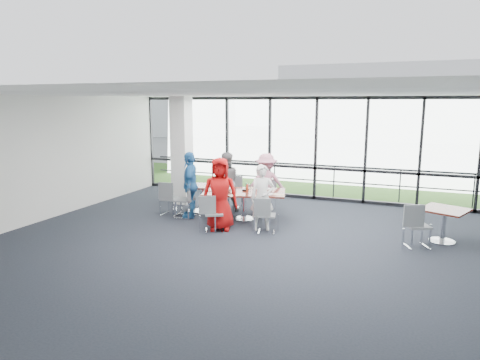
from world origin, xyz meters
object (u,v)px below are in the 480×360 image
at_px(chair_main_fl, 231,193).
at_px(chair_spare_r, 418,226).
at_px(diner_near_left, 220,194).
at_px(chair_spare_la, 170,199).
at_px(diner_end, 190,185).
at_px(chair_main_fr, 265,195).
at_px(chair_main_nl, 214,214).
at_px(chair_spare_lb, 180,186).
at_px(side_table_right, 444,214).
at_px(diner_far_left, 226,182).
at_px(chair_main_nr, 267,215).
at_px(diner_near_right, 262,198).
at_px(diner_far_right, 266,183).
at_px(chair_main_end, 184,200).
at_px(side_table_left, 202,190).
at_px(main_table, 244,196).
at_px(structural_column, 182,151).

bearing_deg(chair_main_fl, chair_spare_r, 148.07).
xyz_separation_m(diner_near_left, chair_spare_la, (-1.80, 0.71, -0.42)).
bearing_deg(diner_end, chair_main_fr, 111.97).
height_order(chair_main_nl, chair_spare_lb, chair_main_nl).
height_order(side_table_right, diner_end, diner_end).
distance_m(diner_far_left, chair_main_nr, 2.32).
distance_m(diner_near_right, diner_far_right, 1.75).
xyz_separation_m(chair_main_nl, chair_main_nr, (1.19, 0.38, -0.01)).
height_order(chair_main_end, chair_spare_lb, chair_main_end).
xyz_separation_m(diner_far_right, chair_main_nl, (-0.55, -2.23, -0.39)).
relative_size(chair_main_nr, chair_spare_lb, 0.99).
relative_size(chair_main_fr, chair_spare_r, 0.89).
bearing_deg(chair_main_nr, chair_spare_lb, 133.09).
bearing_deg(diner_near_left, chair_spare_r, -15.00).
xyz_separation_m(diner_far_right, chair_main_end, (-1.81, -1.39, -0.34)).
bearing_deg(chair_main_nr, side_table_left, 138.04).
bearing_deg(side_table_right, diner_near_left, -168.84).
distance_m(main_table, diner_end, 1.47).
xyz_separation_m(diner_near_right, diner_far_right, (-0.47, 1.68, 0.03)).
height_order(side_table_right, chair_main_nl, chair_main_nl).
bearing_deg(chair_main_end, diner_near_left, 53.99).
bearing_deg(chair_main_nr, main_table, 121.57).
xyz_separation_m(diner_far_right, chair_main_nr, (0.64, -1.85, -0.40)).
bearing_deg(chair_main_end, diner_far_left, 134.51).
bearing_deg(chair_spare_r, chair_spare_lb, 138.49).
distance_m(side_table_left, chair_spare_la, 0.93).
bearing_deg(diner_near_left, chair_main_fl, 85.65).
bearing_deg(chair_main_nr, chair_main_fl, 119.14).
height_order(structural_column, chair_spare_lb, structural_column).
bearing_deg(chair_main_end, diner_far_right, 117.32).
xyz_separation_m(structural_column, diner_far_right, (2.67, -0.04, -0.78)).
bearing_deg(diner_far_right, diner_near_right, 83.01).
xyz_separation_m(chair_main_nr, chair_spare_lb, (-3.62, 2.29, 0.01)).
xyz_separation_m(diner_near_left, chair_spare_r, (4.39, 0.40, -0.41)).
height_order(side_table_right, chair_main_nr, chair_main_nr).
height_order(main_table, diner_near_right, diner_near_right).
relative_size(diner_far_left, diner_end, 0.95).
relative_size(side_table_left, diner_far_left, 0.58).
xyz_separation_m(diner_near_right, chair_main_nr, (0.17, -0.17, -0.37)).
relative_size(diner_near_left, chair_main_nl, 2.04).
distance_m(structural_column, chair_spare_r, 6.89).
bearing_deg(side_table_right, chair_main_end, -177.04).
distance_m(chair_main_fr, chair_spare_lb, 2.89).
xyz_separation_m(chair_main_nr, chair_main_fr, (-0.75, 2.06, -0.00)).
xyz_separation_m(side_table_left, chair_spare_r, (5.56, -0.97, -0.16)).
relative_size(diner_far_left, chair_main_nr, 2.00).
bearing_deg(structural_column, diner_near_left, -43.42).
distance_m(structural_column, diner_far_right, 2.78).
relative_size(diner_near_left, chair_main_fr, 2.11).
distance_m(diner_near_right, chair_spare_la, 2.80).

